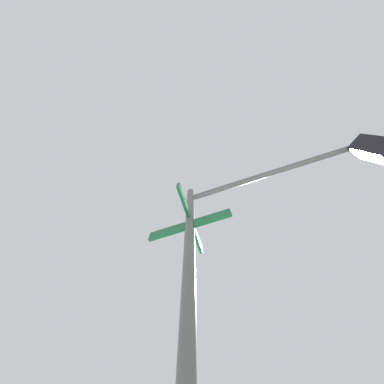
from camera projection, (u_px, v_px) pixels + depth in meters
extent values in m
cylinder|color=#474C47|center=(188.00, 295.00, 2.14)|extent=(0.12, 0.12, 5.83)
cylinder|color=#474C47|center=(272.00, 173.00, 4.43)|extent=(2.36, 1.67, 0.09)
cube|color=black|center=(376.00, 149.00, 3.88)|extent=(0.28, 0.28, 0.80)
sphere|color=red|center=(375.00, 144.00, 4.11)|extent=(0.18, 0.18, 0.18)
cube|color=#0F5128|center=(190.00, 225.00, 3.48)|extent=(0.93, 0.66, 0.20)
cube|color=#0F5128|center=(190.00, 218.00, 3.69)|extent=(0.60, 0.85, 0.20)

